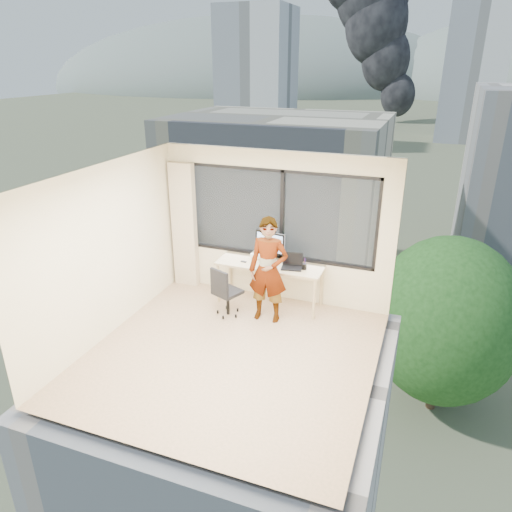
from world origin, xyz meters
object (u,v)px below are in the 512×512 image
at_px(chair, 228,291).
at_px(person, 268,270).
at_px(laptop, 292,262).
at_px(desk, 269,284).
at_px(monitor, 270,247).
at_px(handbag, 289,258).
at_px(game_console, 261,254).

distance_m(chair, person, 0.80).
xyz_separation_m(person, laptop, (0.26, 0.45, -0.00)).
relative_size(desk, monitor, 3.32).
distance_m(person, laptop, 0.52).
relative_size(person, handbag, 7.54).
distance_m(game_console, handbag, 0.55).
bearing_deg(monitor, handbag, 21.96).
distance_m(chair, laptop, 1.15).
bearing_deg(game_console, handbag, -8.87).
bearing_deg(game_console, laptop, -23.87).
distance_m(desk, person, 0.71).
height_order(desk, laptop, laptop).
bearing_deg(handbag, chair, -153.51).
relative_size(monitor, laptop, 1.52).
distance_m(monitor, laptop, 0.48).
bearing_deg(laptop, game_console, 145.60).
bearing_deg(desk, chair, -130.92).
bearing_deg(person, handbag, 74.11).
relative_size(laptop, handbag, 1.56).
bearing_deg(laptop, handbag, 109.22).
bearing_deg(desk, laptop, -6.93).
height_order(desk, monitor, monitor).
distance_m(desk, monitor, 0.65).
xyz_separation_m(desk, handbag, (0.29, 0.16, 0.46)).
bearing_deg(desk, monitor, 106.75).
bearing_deg(chair, desk, 70.81).
xyz_separation_m(desk, monitor, (-0.03, 0.09, 0.65)).
xyz_separation_m(desk, person, (0.14, -0.50, 0.49)).
relative_size(chair, game_console, 2.83).
bearing_deg(person, laptop, 56.62).
distance_m(chair, game_console, 0.96).
xyz_separation_m(monitor, laptop, (0.43, -0.14, -0.16)).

